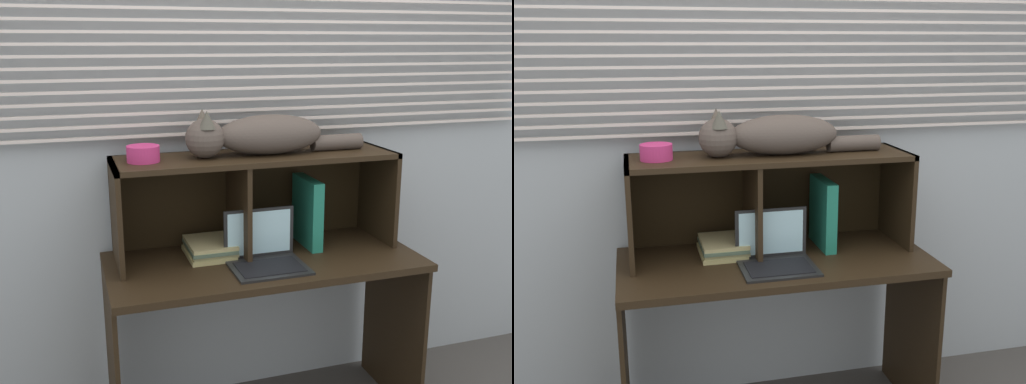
# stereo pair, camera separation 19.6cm
# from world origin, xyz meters

# --- Properties ---
(back_panel_with_blinds) EXTENTS (4.40, 0.08, 2.50)m
(back_panel_with_blinds) POSITION_xyz_m (0.00, 0.55, 1.26)
(back_panel_with_blinds) COLOR #ACB1B4
(back_panel_with_blinds) RESTS_ON ground
(desk) EXTENTS (1.30, 0.58, 0.77)m
(desk) POSITION_xyz_m (0.00, 0.22, 0.61)
(desk) COLOR black
(desk) RESTS_ON ground
(hutch_shelf_unit) EXTENTS (1.19, 0.34, 0.42)m
(hutch_shelf_unit) POSITION_xyz_m (-0.01, 0.36, 1.06)
(hutch_shelf_unit) COLOR black
(hutch_shelf_unit) RESTS_ON desk
(cat) EXTENTS (0.78, 0.20, 0.20)m
(cat) POSITION_xyz_m (0.01, 0.33, 1.27)
(cat) COLOR #52453D
(cat) RESTS_ON hutch_shelf_unit
(laptop) EXTENTS (0.30, 0.25, 0.22)m
(laptop) POSITION_xyz_m (-0.02, 0.15, 0.81)
(laptop) COLOR black
(laptop) RESTS_ON desk
(binder_upright) EXTENTS (0.05, 0.24, 0.30)m
(binder_upright) POSITION_xyz_m (0.24, 0.33, 0.92)
(binder_upright) COLOR #207C61
(binder_upright) RESTS_ON desk
(book_stack) EXTENTS (0.20, 0.24, 0.07)m
(book_stack) POSITION_xyz_m (-0.21, 0.33, 0.80)
(book_stack) COLOR tan
(book_stack) RESTS_ON desk
(small_basket) EXTENTS (0.13, 0.13, 0.06)m
(small_basket) POSITION_xyz_m (-0.47, 0.33, 1.22)
(small_basket) COLOR #CC3170
(small_basket) RESTS_ON hutch_shelf_unit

